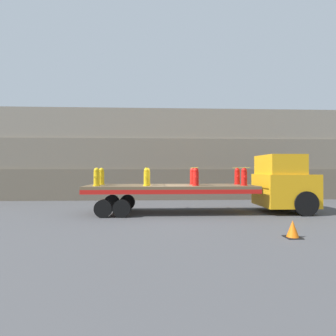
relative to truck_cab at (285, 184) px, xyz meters
name	(u,v)px	position (x,y,z in m)	size (l,w,h in m)	color
ground_plane	(171,213)	(-5.84, 0.00, -1.44)	(120.00, 120.00, 0.00)	#474749
rock_cliff	(166,155)	(-5.84, 7.09, 1.86)	(60.00, 3.30, 6.60)	#665B4C
truck_cab	(285,184)	(0.00, 0.00, 0.00)	(2.50, 2.59, 2.90)	orange
flatbed_trailer	(160,190)	(-6.38, 0.00, -0.31)	(8.27, 2.56, 1.39)	brown
fire_hydrant_yellow_near_0	(97,177)	(-9.37, -0.54, 0.37)	(0.35, 0.54, 0.86)	gold
fire_hydrant_yellow_far_0	(101,177)	(-9.37, 0.54, 0.37)	(0.35, 0.54, 0.86)	gold
fire_hydrant_yellow_near_1	(147,177)	(-7.01, -0.54, 0.37)	(0.35, 0.54, 0.86)	gold
fire_hydrant_yellow_far_1	(147,176)	(-7.01, 0.54, 0.37)	(0.35, 0.54, 0.86)	gold
fire_hydrant_red_near_2	(196,177)	(-4.66, -0.54, 0.37)	(0.35, 0.54, 0.86)	red
fire_hydrant_red_far_2	(193,176)	(-4.66, 0.54, 0.37)	(0.35, 0.54, 0.86)	red
fire_hydrant_red_near_3	(244,177)	(-2.30, -0.54, 0.37)	(0.35, 0.54, 0.86)	red
fire_hydrant_red_far_3	(237,176)	(-2.30, 0.54, 0.37)	(0.35, 0.54, 0.86)	red
cargo_strap_rear	(147,168)	(-7.01, 0.00, 0.82)	(0.05, 2.66, 0.01)	yellow
cargo_strap_middle	(194,168)	(-4.66, 0.00, 0.82)	(0.05, 2.66, 0.01)	yellow
cargo_strap_front	(241,168)	(-2.30, 0.00, 0.82)	(0.05, 2.66, 0.01)	yellow
traffic_cone	(293,229)	(-2.23, -4.92, -1.17)	(0.49, 0.49, 0.55)	black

